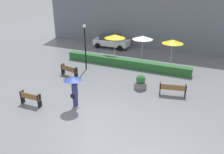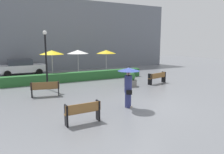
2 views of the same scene
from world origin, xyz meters
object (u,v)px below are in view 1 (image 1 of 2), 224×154
object	(u,v)px
pedestrian_with_umbrella	(74,87)
patio_umbrella_white	(143,38)
lamp_post	(85,43)
planter_pot	(141,83)
patio_umbrella_yellow_far	(173,42)
bench_near_left	(30,98)
bench_far_right	(173,89)
bench_far_left	(69,70)
patio_umbrella_yellow	(115,36)
parked_car	(111,41)

from	to	relation	value
pedestrian_with_umbrella	patio_umbrella_white	world-z (taller)	patio_umbrella_white
lamp_post	patio_umbrella_white	bearing A→B (deg)	50.50
planter_pot	patio_umbrella_white	distance (m)	6.93
patio_umbrella_yellow_far	planter_pot	bearing A→B (deg)	-98.78
pedestrian_with_umbrella	patio_umbrella_yellow_far	bearing A→B (deg)	70.09
pedestrian_with_umbrella	lamp_post	distance (m)	6.91
bench_near_left	patio_umbrella_white	size ratio (longest dim) A/B	0.60
patio_umbrella_white	patio_umbrella_yellow_far	bearing A→B (deg)	-2.35
bench_far_right	bench_far_left	world-z (taller)	bench_far_left
pedestrian_with_umbrella	patio_umbrella_white	size ratio (longest dim) A/B	0.82
planter_pot	patio_umbrella_yellow_far	bearing A→B (deg)	81.22
bench_far_left	patio_umbrella_yellow	world-z (taller)	patio_umbrella_yellow
bench_far_left	patio_umbrella_yellow	size ratio (longest dim) A/B	0.67
bench_far_right	bench_near_left	distance (m)	9.60
parked_car	patio_umbrella_white	bearing A→B (deg)	-32.37
pedestrian_with_umbrella	patio_umbrella_yellow_far	xyz separation A→B (m)	(3.86, 10.67, 0.87)
pedestrian_with_umbrella	planter_pot	xyz separation A→B (m)	(2.90, 4.41, -0.93)
bench_far_right	planter_pot	size ratio (longest dim) A/B	1.70
patio_umbrella_white	patio_umbrella_yellow_far	world-z (taller)	patio_umbrella_white
pedestrian_with_umbrella	lamp_post	bearing A→B (deg)	114.80
lamp_post	patio_umbrella_white	xyz separation A→B (m)	(3.78, 4.59, -0.15)
pedestrian_with_umbrella	patio_umbrella_yellow	size ratio (longest dim) A/B	0.80
planter_pot	patio_umbrella_yellow	xyz separation A→B (m)	(-4.60, 5.57, 1.91)
bench_far_left	parked_car	distance (m)	9.66
bench_near_left	pedestrian_with_umbrella	xyz separation A→B (m)	(2.75, 0.97, 0.87)
bench_near_left	parked_car	bearing A→B (deg)	94.49
lamp_post	patio_umbrella_yellow	size ratio (longest dim) A/B	1.59
lamp_post	patio_umbrella_yellow_far	xyz separation A→B (m)	(6.73, 4.47, -0.21)
planter_pot	patio_umbrella_yellow_far	world-z (taller)	patio_umbrella_yellow_far
planter_pot	patio_umbrella_yellow_far	distance (m)	6.58
bench_near_left	patio_umbrella_yellow	size ratio (longest dim) A/B	0.59
bench_near_left	lamp_post	size ratio (longest dim) A/B	0.37
parked_car	patio_umbrella_yellow	bearing A→B (deg)	-60.23
bench_far_right	patio_umbrella_white	size ratio (longest dim) A/B	0.74
bench_near_left	lamp_post	xyz separation A→B (m)	(-0.11, 7.17, 1.95)
planter_pot	patio_umbrella_white	xyz separation A→B (m)	(-1.98, 6.37, 1.86)
patio_umbrella_yellow	patio_umbrella_white	world-z (taller)	patio_umbrella_yellow
bench_far_right	patio_umbrella_yellow	world-z (taller)	patio_umbrella_yellow
bench_far_left	pedestrian_with_umbrella	xyz separation A→B (m)	(3.35, -4.21, 0.86)
pedestrian_with_umbrella	patio_umbrella_yellow_far	world-z (taller)	patio_umbrella_yellow_far
planter_pot	lamp_post	bearing A→B (deg)	162.76
pedestrian_with_umbrella	parked_car	size ratio (longest dim) A/B	0.48
patio_umbrella_yellow_far	parked_car	xyz separation A→B (m)	(-7.78, 3.19, -1.45)
bench_near_left	planter_pot	xyz separation A→B (m)	(5.65, 5.38, -0.06)
bench_far_right	lamp_post	world-z (taller)	lamp_post
bench_near_left	lamp_post	bearing A→B (deg)	90.88
patio_umbrella_yellow	bench_near_left	bearing A→B (deg)	-95.47
bench_far_left	patio_umbrella_white	xyz separation A→B (m)	(4.27, 6.58, 1.79)
bench_far_left	patio_umbrella_white	size ratio (longest dim) A/B	0.68
lamp_post	parked_car	bearing A→B (deg)	97.85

